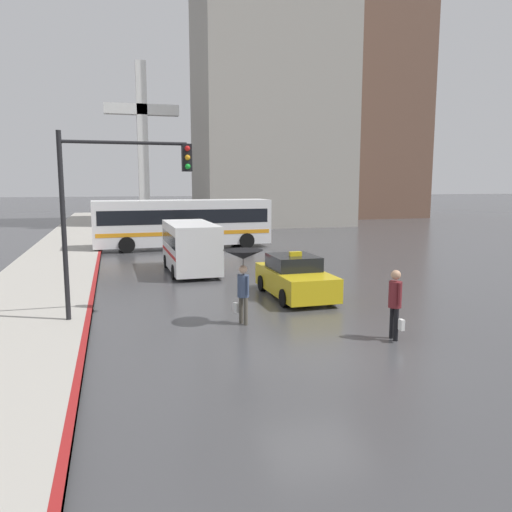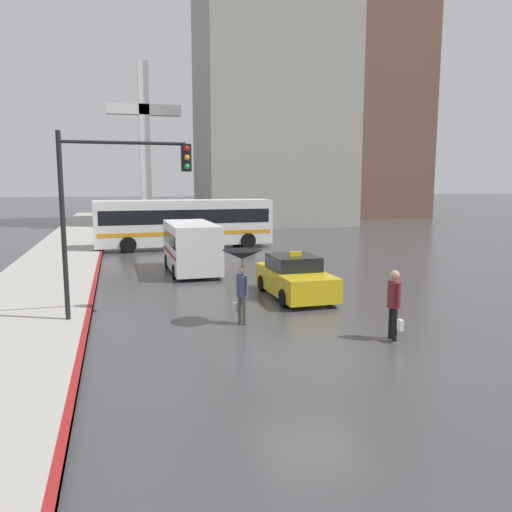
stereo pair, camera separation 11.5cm
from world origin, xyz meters
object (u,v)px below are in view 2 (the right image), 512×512
pedestrian_man (394,299)px  taxi (295,278)px  monument_cross (145,136)px  traffic_light (116,191)px  ambulance_van (191,245)px  pedestrian_with_umbrella (242,264)px  city_bus (184,222)px

pedestrian_man → taxi: bearing=-169.8°
pedestrian_man → monument_cross: 35.37m
traffic_light → monument_cross: size_ratio=0.38×
ambulance_van → pedestrian_man: bearing=106.8°
taxi → pedestrian_with_umbrella: pedestrian_with_umbrella is taller
taxi → pedestrian_man: pedestrian_man is taller
city_bus → monument_cross: monument_cross is taller
city_bus → monument_cross: (-1.45, 14.26, 6.49)m
ambulance_van → monument_cross: monument_cross is taller
pedestrian_with_umbrella → pedestrian_man: (3.44, -2.49, -0.68)m
taxi → ambulance_van: 6.73m
pedestrian_with_umbrella → monument_cross: (-0.78, 31.90, 6.40)m
city_bus → traffic_light: (-4.07, -16.34, 2.16)m
ambulance_van → city_bus: size_ratio=0.46×
pedestrian_man → ambulance_van: bearing=-160.2°
taxi → monument_cross: size_ratio=0.29×
ambulance_van → pedestrian_with_umbrella: 9.03m
pedestrian_with_umbrella → pedestrian_man: pedestrian_with_umbrella is taller
taxi → monument_cross: bearing=-83.2°
ambulance_van → monument_cross: size_ratio=0.35×
pedestrian_man → monument_cross: bearing=-170.6°
city_bus → pedestrian_man: bearing=6.1°
taxi → monument_cross: (-3.47, 28.95, 7.49)m
taxi → pedestrian_with_umbrella: size_ratio=1.90×
taxi → ambulance_van: ambulance_van is taller
pedestrian_man → traffic_light: bearing=-116.7°
city_bus → pedestrian_man: size_ratio=5.91×
taxi → pedestrian_man: (0.75, -5.44, 0.41)m
pedestrian_with_umbrella → monument_cross: 32.55m
taxi → traffic_light: 7.05m
pedestrian_with_umbrella → taxi: bearing=-64.9°
taxi → ambulance_van: size_ratio=0.82×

